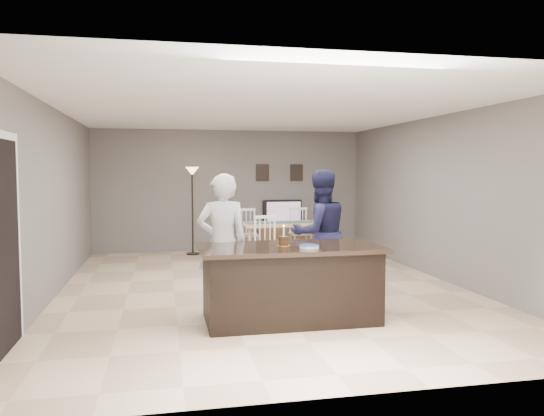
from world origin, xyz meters
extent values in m
plane|color=tan|center=(0.00, 0.00, 0.00)|extent=(8.00, 8.00, 0.00)
plane|color=slate|center=(0.00, 4.00, 1.35)|extent=(6.00, 0.00, 6.00)
plane|color=slate|center=(0.00, -4.00, 1.35)|extent=(6.00, 0.00, 6.00)
plane|color=slate|center=(-3.00, 0.00, 1.35)|extent=(0.00, 8.00, 8.00)
plane|color=slate|center=(3.00, 0.00, 1.35)|extent=(0.00, 8.00, 8.00)
plane|color=white|center=(0.00, 0.00, 2.70)|extent=(8.00, 8.00, 0.00)
cube|color=black|center=(0.00, -1.80, 0.42)|extent=(2.00, 1.00, 0.85)
cube|color=black|center=(0.00, -1.80, 0.88)|extent=(2.15, 1.10, 0.05)
cube|color=brown|center=(1.20, 3.77, 0.30)|extent=(1.20, 0.40, 0.60)
imported|color=black|center=(1.20, 3.84, 0.86)|extent=(0.91, 0.12, 0.53)
plane|color=#CB4A16|center=(1.20, 3.76, 0.87)|extent=(0.78, 0.00, 0.78)
cube|color=black|center=(0.75, 3.98, 1.75)|extent=(0.30, 0.02, 0.38)
cube|color=black|center=(1.55, 3.98, 1.75)|extent=(0.30, 0.02, 0.38)
plane|color=black|center=(-2.99, -2.30, 1.05)|extent=(0.00, 2.10, 2.10)
plane|color=white|center=(-2.99, -2.30, 2.14)|extent=(0.00, 1.02, 1.02)
imported|color=silver|center=(-0.75, -1.25, 0.88)|extent=(0.66, 0.46, 1.76)
imported|color=#191937|center=(0.70, -0.70, 0.90)|extent=(0.98, 0.82, 1.81)
cylinder|color=gold|center=(-0.07, -1.79, 0.90)|extent=(0.16, 0.16, 0.00)
cylinder|color=#38200F|center=(-0.07, -1.79, 0.96)|extent=(0.12, 0.12, 0.11)
cylinder|color=white|center=(-0.07, -1.79, 1.07)|extent=(0.02, 0.02, 0.12)
sphere|color=#FFBF4C|center=(-0.07, -1.79, 1.14)|extent=(0.02, 0.02, 0.02)
cylinder|color=white|center=(0.17, -2.04, 0.91)|extent=(0.23, 0.23, 0.01)
cylinder|color=white|center=(0.17, -2.04, 0.92)|extent=(0.23, 0.23, 0.01)
cylinder|color=white|center=(0.17, -2.04, 0.93)|extent=(0.23, 0.23, 0.01)
cylinder|color=#315597|center=(0.17, -2.04, 0.93)|extent=(0.23, 0.23, 0.00)
cube|color=tan|center=(0.82, 2.16, 0.75)|extent=(1.68, 0.98, 0.04)
cylinder|color=tan|center=(0.09, 1.76, 0.37)|extent=(0.06, 0.06, 0.73)
cylinder|color=tan|center=(1.55, 2.56, 0.37)|extent=(0.06, 0.06, 0.73)
cube|color=#3D6E58|center=(0.82, 2.16, 0.78)|extent=(1.46, 0.40, 0.01)
cube|color=white|center=(0.27, 1.42, 0.47)|extent=(0.45, 0.43, 0.04)
cylinder|color=white|center=(0.10, 1.25, 0.22)|extent=(0.03, 0.03, 0.44)
cylinder|color=white|center=(0.44, 1.59, 0.22)|extent=(0.03, 0.03, 0.44)
cube|color=white|center=(0.28, 1.24, 0.98)|extent=(0.39, 0.04, 0.05)
cube|color=white|center=(1.41, 1.45, 0.47)|extent=(0.45, 0.43, 0.04)
cylinder|color=white|center=(1.24, 1.28, 0.22)|extent=(0.03, 0.03, 0.44)
cylinder|color=white|center=(1.58, 1.62, 0.22)|extent=(0.03, 0.03, 0.44)
cube|color=white|center=(1.42, 1.27, 0.98)|extent=(0.39, 0.04, 0.05)
cube|color=white|center=(0.23, 2.87, 0.47)|extent=(0.45, 0.43, 0.04)
cylinder|color=white|center=(0.40, 3.04, 0.22)|extent=(0.03, 0.03, 0.44)
cylinder|color=white|center=(0.06, 2.70, 0.22)|extent=(0.03, 0.03, 0.44)
cube|color=white|center=(0.23, 3.05, 0.98)|extent=(0.39, 0.04, 0.05)
cube|color=white|center=(1.37, 2.90, 0.47)|extent=(0.45, 0.43, 0.04)
cylinder|color=white|center=(1.54, 3.07, 0.22)|extent=(0.03, 0.03, 0.44)
cylinder|color=white|center=(1.20, 2.73, 0.22)|extent=(0.03, 0.03, 0.44)
cube|color=white|center=(1.36, 3.09, 0.98)|extent=(0.39, 0.04, 0.05)
cylinder|color=black|center=(-0.86, 3.51, 0.02)|extent=(0.28, 0.28, 0.03)
cylinder|color=black|center=(-0.86, 3.51, 0.88)|extent=(0.04, 0.04, 1.72)
cone|color=#FBCE8A|center=(-0.86, 3.51, 1.78)|extent=(0.28, 0.28, 0.18)
camera|label=1|loc=(-1.47, -7.88, 1.79)|focal=35.00mm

